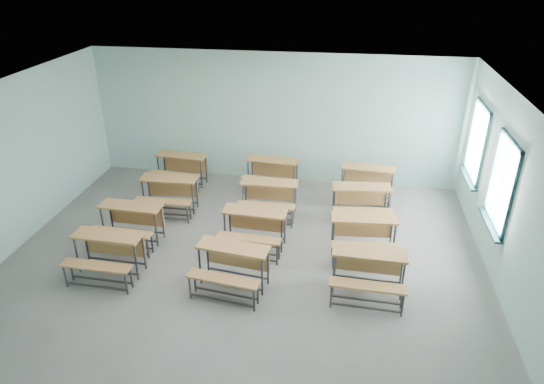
{
  "coord_description": "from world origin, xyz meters",
  "views": [
    {
      "loc": [
        1.75,
        -7.25,
        5.28
      ],
      "look_at": [
        0.39,
        1.2,
        1.0
      ],
      "focal_mm": 32.0,
      "sensor_mm": 36.0,
      "label": 1
    }
  ],
  "objects_px": {
    "desk_unit_r0c0": "(106,250)",
    "desk_unit_r0c1": "(231,262)",
    "desk_unit_r1c2": "(364,232)",
    "desk_unit_r2c0": "(168,190)",
    "desk_unit_r3c0": "(180,166)",
    "desk_unit_r1c1": "(253,225)",
    "desk_unit_r2c1": "(269,194)",
    "desk_unit_r1c0": "(129,219)",
    "desk_unit_r3c2": "(367,179)",
    "desk_unit_r3c1": "(271,170)",
    "desk_unit_r0c2": "(369,268)",
    "desk_unit_r2c2": "(361,199)"
  },
  "relations": [
    {
      "from": "desk_unit_r0c1",
      "to": "desk_unit_r1c0",
      "type": "height_order",
      "value": "same"
    },
    {
      "from": "desk_unit_r1c0",
      "to": "desk_unit_r3c1",
      "type": "xyz_separation_m",
      "value": [
        2.4,
        2.78,
        0.0
      ]
    },
    {
      "from": "desk_unit_r0c2",
      "to": "desk_unit_r3c1",
      "type": "relative_size",
      "value": 0.97
    },
    {
      "from": "desk_unit_r0c2",
      "to": "desk_unit_r2c1",
      "type": "relative_size",
      "value": 1.02
    },
    {
      "from": "desk_unit_r2c0",
      "to": "desk_unit_r3c0",
      "type": "bearing_deg",
      "value": 96.82
    },
    {
      "from": "desk_unit_r2c0",
      "to": "desk_unit_r2c1",
      "type": "height_order",
      "value": "same"
    },
    {
      "from": "desk_unit_r1c1",
      "to": "desk_unit_r2c0",
      "type": "distance_m",
      "value": 2.46
    },
    {
      "from": "desk_unit_r3c1",
      "to": "desk_unit_r1c2",
      "type": "bearing_deg",
      "value": -43.83
    },
    {
      "from": "desk_unit_r2c2",
      "to": "desk_unit_r3c2",
      "type": "bearing_deg",
      "value": 77.5
    },
    {
      "from": "desk_unit_r0c2",
      "to": "desk_unit_r3c1",
      "type": "height_order",
      "value": "same"
    },
    {
      "from": "desk_unit_r2c0",
      "to": "desk_unit_r3c2",
      "type": "distance_m",
      "value": 4.56
    },
    {
      "from": "desk_unit_r2c1",
      "to": "desk_unit_r3c0",
      "type": "distance_m",
      "value": 2.7
    },
    {
      "from": "desk_unit_r0c2",
      "to": "desk_unit_r2c0",
      "type": "xyz_separation_m",
      "value": [
        -4.33,
        2.28,
        0.0
      ]
    },
    {
      "from": "desk_unit_r0c0",
      "to": "desk_unit_r3c0",
      "type": "xyz_separation_m",
      "value": [
        0.07,
        3.82,
        0.0
      ]
    },
    {
      "from": "desk_unit_r0c2",
      "to": "desk_unit_r2c0",
      "type": "relative_size",
      "value": 1.01
    },
    {
      "from": "desk_unit_r0c0",
      "to": "desk_unit_r2c2",
      "type": "height_order",
      "value": "same"
    },
    {
      "from": "desk_unit_r0c1",
      "to": "desk_unit_r3c2",
      "type": "distance_m",
      "value": 4.46
    },
    {
      "from": "desk_unit_r0c0",
      "to": "desk_unit_r0c1",
      "type": "xyz_separation_m",
      "value": [
        2.28,
        -0.02,
        0.0
      ]
    },
    {
      "from": "desk_unit_r2c0",
      "to": "desk_unit_r3c0",
      "type": "height_order",
      "value": "same"
    },
    {
      "from": "desk_unit_r3c0",
      "to": "desk_unit_r0c2",
      "type": "bearing_deg",
      "value": -33.47
    },
    {
      "from": "desk_unit_r0c2",
      "to": "desk_unit_r2c1",
      "type": "height_order",
      "value": "same"
    },
    {
      "from": "desk_unit_r0c0",
      "to": "desk_unit_r2c0",
      "type": "relative_size",
      "value": 1.01
    },
    {
      "from": "desk_unit_r0c1",
      "to": "desk_unit_r1c0",
      "type": "xyz_separation_m",
      "value": [
        -2.34,
        1.12,
        0.0
      ]
    },
    {
      "from": "desk_unit_r1c0",
      "to": "desk_unit_r1c1",
      "type": "xyz_separation_m",
      "value": [
        2.47,
        0.17,
        0.0
      ]
    },
    {
      "from": "desk_unit_r0c1",
      "to": "desk_unit_r3c2",
      "type": "bearing_deg",
      "value": 66.14
    },
    {
      "from": "desk_unit_r0c2",
      "to": "desk_unit_r3c0",
      "type": "xyz_separation_m",
      "value": [
        -4.52,
        3.64,
        0.0
      ]
    },
    {
      "from": "desk_unit_r0c1",
      "to": "desk_unit_r1c2",
      "type": "xyz_separation_m",
      "value": [
        2.24,
        1.37,
        0.0
      ]
    },
    {
      "from": "desk_unit_r3c2",
      "to": "desk_unit_r3c1",
      "type": "bearing_deg",
      "value": -176.76
    },
    {
      "from": "desk_unit_r0c2",
      "to": "desk_unit_r3c2",
      "type": "height_order",
      "value": "same"
    },
    {
      "from": "desk_unit_r3c1",
      "to": "desk_unit_r0c0",
      "type": "bearing_deg",
      "value": -115.67
    },
    {
      "from": "desk_unit_r1c2",
      "to": "desk_unit_r3c0",
      "type": "relative_size",
      "value": 0.99
    },
    {
      "from": "desk_unit_r1c0",
      "to": "desk_unit_r2c0",
      "type": "bearing_deg",
      "value": 79.44
    },
    {
      "from": "desk_unit_r1c0",
      "to": "desk_unit_r1c1",
      "type": "bearing_deg",
      "value": 6.34
    },
    {
      "from": "desk_unit_r1c0",
      "to": "desk_unit_r3c2",
      "type": "xyz_separation_m",
      "value": [
        4.67,
        2.67,
        0.0
      ]
    },
    {
      "from": "desk_unit_r2c1",
      "to": "desk_unit_r3c1",
      "type": "xyz_separation_m",
      "value": [
        -0.15,
        1.26,
        0.0
      ]
    },
    {
      "from": "desk_unit_r1c1",
      "to": "desk_unit_r2c0",
      "type": "height_order",
      "value": "same"
    },
    {
      "from": "desk_unit_r0c2",
      "to": "desk_unit_r3c2",
      "type": "xyz_separation_m",
      "value": [
        0.03,
        3.6,
        0.0
      ]
    },
    {
      "from": "desk_unit_r2c1",
      "to": "desk_unit_r2c2",
      "type": "bearing_deg",
      "value": 1.91
    },
    {
      "from": "desk_unit_r0c2",
      "to": "desk_unit_r1c0",
      "type": "xyz_separation_m",
      "value": [
        -4.64,
        0.93,
        0.0
      ]
    },
    {
      "from": "desk_unit_r1c0",
      "to": "desk_unit_r1c1",
      "type": "distance_m",
      "value": 2.47
    },
    {
      "from": "desk_unit_r0c2",
      "to": "desk_unit_r3c0",
      "type": "height_order",
      "value": "same"
    },
    {
      "from": "desk_unit_r1c2",
      "to": "desk_unit_r2c0",
      "type": "xyz_separation_m",
      "value": [
        -4.27,
        1.11,
        0.0
      ]
    },
    {
      "from": "desk_unit_r1c0",
      "to": "desk_unit_r3c1",
      "type": "distance_m",
      "value": 3.67
    },
    {
      "from": "desk_unit_r1c1",
      "to": "desk_unit_r2c1",
      "type": "bearing_deg",
      "value": 90.01
    },
    {
      "from": "desk_unit_r1c2",
      "to": "desk_unit_r2c0",
      "type": "bearing_deg",
      "value": 160.97
    },
    {
      "from": "desk_unit_r1c1",
      "to": "desk_unit_r1c2",
      "type": "bearing_deg",
      "value": 5.26
    },
    {
      "from": "desk_unit_r0c2",
      "to": "desk_unit_r2c1",
      "type": "xyz_separation_m",
      "value": [
        -2.1,
        2.44,
        0.0
      ]
    },
    {
      "from": "desk_unit_r3c1",
      "to": "desk_unit_r3c0",
      "type": "bearing_deg",
      "value": -172.93
    },
    {
      "from": "desk_unit_r3c2",
      "to": "desk_unit_r1c2",
      "type": "bearing_deg",
      "value": -86.56
    },
    {
      "from": "desk_unit_r0c0",
      "to": "desk_unit_r1c0",
      "type": "height_order",
      "value": "same"
    }
  ]
}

